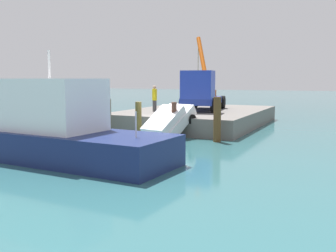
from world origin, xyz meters
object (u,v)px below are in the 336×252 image
(dock_worker, at_px, (155,98))
(moored_yacht, at_px, (12,139))
(crane_truck, at_px, (201,92))
(salvaged_car, at_px, (164,128))

(dock_worker, xyz_separation_m, moored_yacht, (11.46, -1.62, -1.43))
(dock_worker, height_order, moored_yacht, moored_yacht)
(crane_truck, height_order, salvaged_car, crane_truck)
(salvaged_car, xyz_separation_m, moored_yacht, (6.93, -4.56, -0.01))
(crane_truck, height_order, dock_worker, crane_truck)
(salvaged_car, bearing_deg, moored_yacht, -33.37)
(crane_truck, bearing_deg, moored_yacht, -17.89)
(crane_truck, relative_size, moored_yacht, 0.54)
(salvaged_car, bearing_deg, crane_truck, -178.31)
(dock_worker, bearing_deg, salvaged_car, 33.00)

